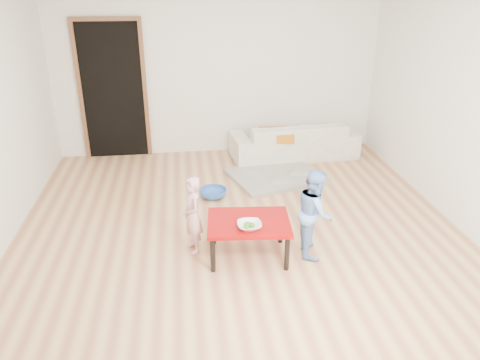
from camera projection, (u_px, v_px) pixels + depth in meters
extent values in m
cube|color=#B16F4B|center=(238.00, 224.00, 5.45)|extent=(5.00, 5.00, 0.01)
cube|color=white|center=(218.00, 71.00, 7.18)|extent=(5.00, 0.02, 2.60)
cube|color=white|center=(460.00, 108.00, 5.21)|extent=(0.02, 5.00, 2.60)
imported|color=white|center=(294.00, 140.00, 7.32)|extent=(2.01, 0.95, 0.57)
cube|color=orange|center=(276.00, 135.00, 7.04)|extent=(0.55, 0.50, 0.13)
imported|color=white|center=(249.00, 226.00, 4.52)|extent=(0.24, 0.24, 0.06)
imported|color=#D76270|center=(192.00, 215.00, 4.77)|extent=(0.27, 0.34, 0.83)
imported|color=#5C94D5|center=(315.00, 212.00, 4.73)|extent=(0.41, 0.50, 0.92)
imported|color=#2F60B3|center=(213.00, 193.00, 6.07)|extent=(0.36, 0.36, 0.11)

